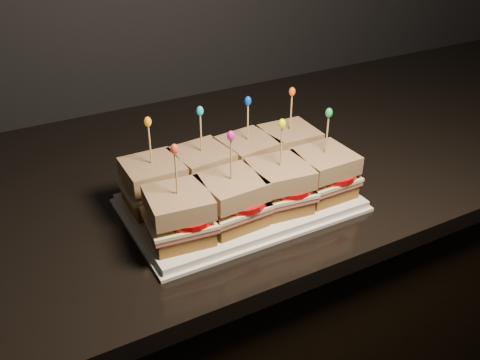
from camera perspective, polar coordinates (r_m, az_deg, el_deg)
cabinet at (r=1.45m, az=4.37°, el=-13.33°), size 2.42×0.71×0.89m
granite_slab at (r=1.18m, az=5.24°, el=3.11°), size 2.46×0.75×0.03m
platter at (r=0.95m, az=0.00°, el=-2.40°), size 0.39×0.24×0.02m
platter_rim at (r=0.95m, az=0.00°, el=-2.70°), size 0.40×0.25×0.01m
sandwich_0_bread_bot at (r=0.93m, az=-9.06°, el=-1.84°), size 0.09×0.09×0.03m
sandwich_0_ham at (r=0.93m, az=-9.14°, el=-0.97°), size 0.10×0.10×0.01m
sandwich_0_cheese at (r=0.92m, az=-9.18°, el=-0.60°), size 0.10×0.10×0.01m
sandwich_0_tomato at (r=0.92m, az=-8.38°, el=-0.18°), size 0.09×0.09×0.01m
sandwich_0_bread_top at (r=0.91m, az=-9.32°, el=0.91°), size 0.09×0.09×0.03m
sandwich_0_pick at (r=0.89m, az=-9.56°, el=3.50°), size 0.00×0.00×0.09m
sandwich_0_frill at (r=0.87m, az=-9.81°, el=6.15°), size 0.01×0.01×0.02m
sandwich_1_bread_bot at (r=0.96m, az=-3.97°, el=-0.46°), size 0.10×0.10×0.03m
sandwich_1_ham at (r=0.95m, az=-4.00°, el=0.40°), size 0.11×0.11×0.01m
sandwich_1_cheese at (r=0.95m, az=-4.02°, el=0.76°), size 0.11×0.11×0.01m
sandwich_1_tomato at (r=0.95m, az=-3.22°, el=1.17°), size 0.09×0.09×0.01m
sandwich_1_bread_top at (r=0.94m, az=-4.08°, el=2.25°), size 0.10×0.10×0.03m
sandwich_1_pick at (r=0.92m, az=-4.18°, el=4.78°), size 0.00×0.00×0.09m
sandwich_1_frill at (r=0.90m, az=-4.29°, el=7.37°), size 0.01×0.01×0.02m
sandwich_2_bread_bot at (r=1.00m, az=0.80°, el=0.83°), size 0.10×0.10×0.03m
sandwich_2_ham at (r=0.99m, az=0.80°, el=1.67°), size 0.11×0.11×0.01m
sandwich_2_cheese at (r=0.99m, az=0.80°, el=2.03°), size 0.11×0.11×0.01m
sandwich_2_tomato at (r=0.98m, az=1.59°, el=2.43°), size 0.09×0.09×0.01m
sandwich_2_bread_top at (r=0.97m, az=0.82°, el=3.47°), size 0.10×0.10×0.03m
sandwich_2_pick at (r=0.95m, az=0.84°, el=5.93°), size 0.00×0.00×0.09m
sandwich_2_frill at (r=0.94m, az=0.86°, el=8.44°), size 0.01×0.01×0.02m
sandwich_3_bread_bot at (r=1.04m, az=5.20°, el=2.02°), size 0.10×0.10×0.03m
sandwich_3_ham at (r=1.03m, az=5.24°, el=2.84°), size 0.10×0.10×0.01m
sandwich_3_cheese at (r=1.03m, az=5.26°, el=3.18°), size 0.11×0.10×0.01m
sandwich_3_tomato at (r=1.03m, az=6.02°, el=3.56°), size 0.09×0.09×0.01m
sandwich_3_bread_top at (r=1.02m, az=5.33°, el=4.58°), size 0.10×0.10×0.03m
sandwich_3_pick at (r=1.00m, az=5.46°, el=6.95°), size 0.00×0.00×0.09m
sandwich_3_frill at (r=0.98m, az=5.59°, el=9.36°), size 0.01×0.01×0.02m
sandwich_4_bread_bot at (r=0.85m, az=-6.41°, el=-5.33°), size 0.10×0.10×0.03m
sandwich_4_ham at (r=0.84m, az=-6.48°, el=-4.40°), size 0.11×0.11×0.01m
sandwich_4_cheese at (r=0.83m, az=-6.50°, el=-4.00°), size 0.11×0.11×0.01m
sandwich_4_tomato at (r=0.83m, az=-5.61°, el=-3.56°), size 0.09×0.09×0.01m
sandwich_4_bread_top at (r=0.82m, az=-6.62°, el=-2.39°), size 0.10×0.10×0.03m
sandwich_4_pick at (r=0.80m, az=-6.81°, el=0.39°), size 0.00×0.00×0.09m
sandwich_4_frill at (r=0.77m, az=-7.01°, el=3.28°), size 0.01×0.01×0.02m
sandwich_5_bread_bot at (r=0.88m, az=-0.91°, el=-3.68°), size 0.10×0.10×0.03m
sandwich_5_ham at (r=0.87m, az=-0.91°, el=-2.77°), size 0.11×0.10×0.01m
sandwich_5_cheese at (r=0.87m, az=-0.92°, el=-2.38°), size 0.11×0.10×0.01m
sandwich_5_tomato at (r=0.86m, az=-0.03°, el=-1.94°), size 0.09×0.09×0.01m
sandwich_5_bread_top at (r=0.85m, az=-0.93°, el=-0.80°), size 0.10×0.10×0.03m
sandwich_5_pick at (r=0.83m, az=-0.96°, el=1.92°), size 0.00×0.00×0.09m
sandwich_5_frill at (r=0.81m, az=-0.99°, el=4.72°), size 0.01×0.01×0.02m
sandwich_6_bread_bot at (r=0.92m, az=4.16°, el=-2.13°), size 0.10×0.10×0.03m
sandwich_6_ham at (r=0.91m, az=4.20°, el=-1.24°), size 0.11×0.11×0.01m
sandwich_6_cheese at (r=0.91m, az=4.22°, el=-0.87°), size 0.11×0.11×0.01m
sandwich_6_tomato at (r=0.90m, az=5.08°, el=-0.44°), size 0.09×0.09×0.01m
sandwich_6_bread_top at (r=0.89m, az=4.28°, el=0.67°), size 0.10×0.10×0.03m
sandwich_6_pick at (r=0.87m, az=4.40°, el=3.29°), size 0.00×0.00×0.09m
sandwich_6_frill at (r=0.85m, az=4.52°, el=6.00°), size 0.01×0.01×0.02m
sandwich_7_bread_bot at (r=0.96m, az=8.77°, el=-0.71°), size 0.09×0.09×0.03m
sandwich_7_ham at (r=0.96m, az=8.85°, el=0.15°), size 0.10×0.10×0.01m
sandwich_7_cheese at (r=0.95m, az=8.88°, el=0.52°), size 0.10×0.10×0.01m
sandwich_7_tomato at (r=0.95m, az=9.71°, el=0.92°), size 0.09×0.09×0.01m
sandwich_7_bread_top at (r=0.94m, az=9.01°, el=1.99°), size 0.09×0.09×0.03m
sandwich_7_pick at (r=0.92m, az=9.24°, el=4.51°), size 0.00×0.00×0.09m
sandwich_7_frill at (r=0.90m, az=9.47°, el=7.09°), size 0.01×0.01×0.02m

